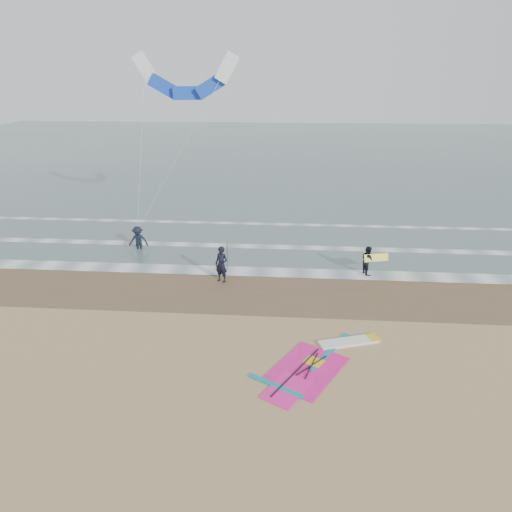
# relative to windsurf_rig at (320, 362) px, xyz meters

# --- Properties ---
(ground) EXTENTS (120.00, 120.00, 0.00)m
(ground) POSITION_rel_windsurf_rig_xyz_m (-1.63, -0.27, -0.03)
(ground) COLOR tan
(ground) RESTS_ON ground
(sea_water) EXTENTS (120.00, 80.00, 0.02)m
(sea_water) POSITION_rel_windsurf_rig_xyz_m (-1.63, 47.73, -0.02)
(sea_water) COLOR #47605E
(sea_water) RESTS_ON ground
(wet_sand_band) EXTENTS (120.00, 5.00, 0.01)m
(wet_sand_band) POSITION_rel_windsurf_rig_xyz_m (-1.63, 5.73, -0.03)
(wet_sand_band) COLOR brown
(wet_sand_band) RESTS_ON ground
(foam_waterline) EXTENTS (120.00, 9.15, 0.02)m
(foam_waterline) POSITION_rel_windsurf_rig_xyz_m (-1.63, 10.17, -0.00)
(foam_waterline) COLOR white
(foam_waterline) RESTS_ON ground
(windsurf_rig) EXTENTS (4.98, 4.72, 0.12)m
(windsurf_rig) POSITION_rel_windsurf_rig_xyz_m (0.00, 0.00, 0.00)
(windsurf_rig) COLOR white
(windsurf_rig) RESTS_ON ground
(person_standing) EXTENTS (0.80, 0.69, 1.86)m
(person_standing) POSITION_rel_windsurf_rig_xyz_m (-4.54, 6.63, 0.90)
(person_standing) COLOR black
(person_standing) RESTS_ON ground
(person_walking) EXTENTS (0.79, 0.89, 1.53)m
(person_walking) POSITION_rel_windsurf_rig_xyz_m (2.86, 8.14, 0.73)
(person_walking) COLOR black
(person_walking) RESTS_ON ground
(person_wading) EXTENTS (1.20, 0.74, 1.79)m
(person_wading) POSITION_rel_windsurf_rig_xyz_m (-10.13, 10.74, 0.86)
(person_wading) COLOR black
(person_wading) RESTS_ON ground
(held_pole) EXTENTS (0.17, 0.86, 1.82)m
(held_pole) POSITION_rel_windsurf_rig_xyz_m (-4.24, 6.63, 1.33)
(held_pole) COLOR black
(held_pole) RESTS_ON ground
(carried_kiteboard) EXTENTS (1.30, 0.51, 0.39)m
(carried_kiteboard) POSITION_rel_windsurf_rig_xyz_m (3.26, 8.04, 0.94)
(carried_kiteboard) COLOR yellow
(carried_kiteboard) RESTS_ON ground
(surf_kite) EXTENTS (6.10, 2.86, 9.76)m
(surf_kite) POSITION_rel_windsurf_rig_xyz_m (-7.30, 13.27, 9.34)
(surf_kite) COLOR white
(surf_kite) RESTS_ON ground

